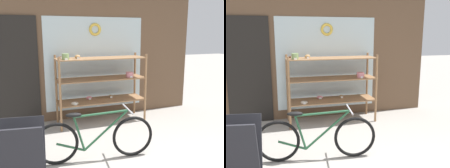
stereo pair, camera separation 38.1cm
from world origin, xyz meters
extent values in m
cube|color=brown|center=(0.00, 2.85, 1.99)|extent=(4.92, 0.08, 3.97)
cube|color=silver|center=(0.20, 2.80, 1.15)|extent=(2.09, 0.02, 1.90)
cube|color=black|center=(-1.37, 2.80, 1.05)|extent=(0.84, 0.03, 2.10)
torus|color=gold|center=(0.20, 2.79, 1.85)|extent=(0.26, 0.06, 0.26)
cylinder|color=#8E6642|center=(-0.64, 2.19, 0.68)|extent=(0.04, 0.04, 1.37)
cylinder|color=#8E6642|center=(1.07, 2.19, 0.68)|extent=(0.04, 0.04, 1.37)
cylinder|color=#8E6642|center=(-0.64, 2.69, 0.68)|extent=(0.04, 0.04, 1.37)
cylinder|color=#8E6642|center=(1.07, 2.69, 0.68)|extent=(0.04, 0.04, 1.37)
cube|color=#8E6642|center=(0.21, 2.44, 0.45)|extent=(1.76, 0.55, 0.02)
cube|color=#8E6642|center=(0.21, 2.44, 0.89)|extent=(1.76, 0.55, 0.02)
cube|color=#8E6642|center=(0.21, 2.44, 1.30)|extent=(1.76, 0.55, 0.02)
ellipsoid|color=brown|center=(0.44, 2.53, 0.49)|extent=(0.08, 0.07, 0.06)
cube|color=white|center=(0.44, 2.48, 0.48)|extent=(0.05, 0.00, 0.04)
torus|color=#4C2D1E|center=(-0.54, 2.58, 1.32)|extent=(0.14, 0.14, 0.03)
cube|color=white|center=(-0.54, 2.50, 1.32)|extent=(0.05, 0.00, 0.04)
cylinder|color=pink|center=(0.79, 2.34, 0.95)|extent=(0.15, 0.15, 0.10)
cube|color=white|center=(0.79, 2.26, 0.92)|extent=(0.05, 0.00, 0.04)
torus|color=pink|center=(-0.01, 2.59, 0.48)|extent=(0.13, 0.13, 0.05)
cube|color=white|center=(-0.01, 2.51, 0.48)|extent=(0.05, 0.00, 0.04)
cylinder|color=#7A995B|center=(-0.51, 2.29, 1.36)|extent=(0.13, 0.13, 0.11)
cube|color=white|center=(-0.51, 2.22, 1.32)|extent=(0.05, 0.00, 0.04)
torus|color=beige|center=(-0.36, 2.30, 0.47)|extent=(0.14, 0.14, 0.03)
cube|color=white|center=(-0.36, 2.23, 0.48)|extent=(0.05, 0.00, 0.04)
ellipsoid|color=#AD7F4C|center=(-0.26, 2.40, 1.34)|extent=(0.11, 0.09, 0.07)
cube|color=white|center=(-0.26, 2.34, 1.32)|extent=(0.05, 0.00, 0.04)
torus|color=black|center=(-0.89, 1.01, 0.30)|extent=(0.61, 0.11, 0.61)
torus|color=black|center=(0.19, 0.89, 0.30)|extent=(0.61, 0.11, 0.61)
cylinder|color=#235133|center=(-0.21, 0.93, 0.44)|extent=(0.65, 0.11, 0.56)
cylinder|color=#235133|center=(-0.27, 0.94, 0.69)|extent=(0.76, 0.12, 0.07)
cylinder|color=#235133|center=(-0.58, 0.98, 0.42)|extent=(0.17, 0.05, 0.51)
cylinder|color=#235133|center=(-0.71, 0.99, 0.23)|extent=(0.39, 0.08, 0.17)
ellipsoid|color=black|center=(-0.65, 0.98, 0.70)|extent=(0.23, 0.12, 0.06)
cylinder|color=#B2B2B7|center=(0.10, 0.90, 0.73)|extent=(0.08, 0.46, 0.02)
cube|color=#232328|center=(-1.38, 0.34, 0.44)|extent=(0.58, 0.28, 0.87)
cube|color=#232328|center=(-1.36, 0.52, 0.44)|extent=(0.58, 0.28, 0.87)
camera|label=1|loc=(-1.28, -2.20, 1.79)|focal=40.00mm
camera|label=2|loc=(-0.92, -2.32, 1.79)|focal=40.00mm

